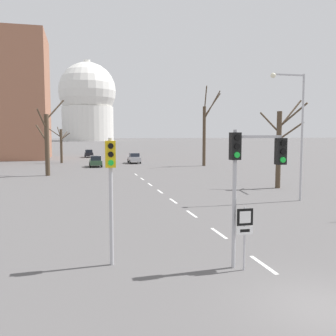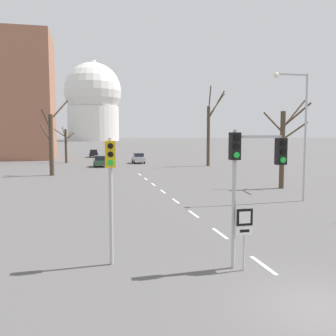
% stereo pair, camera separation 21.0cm
% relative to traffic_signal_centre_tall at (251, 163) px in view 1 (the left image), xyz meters
% --- Properties ---
extents(ground_plane, '(800.00, 800.00, 0.00)m').
position_rel_traffic_signal_centre_tall_xyz_m(ground_plane, '(0.58, -3.52, -3.76)').
color(ground_plane, '#565454').
extents(lane_stripe_0, '(0.16, 2.00, 0.01)m').
position_rel_traffic_signal_centre_tall_xyz_m(lane_stripe_0, '(0.58, 0.02, -3.76)').
color(lane_stripe_0, silver).
rests_on(lane_stripe_0, ground_plane).
extents(lane_stripe_1, '(0.16, 2.00, 0.01)m').
position_rel_traffic_signal_centre_tall_xyz_m(lane_stripe_1, '(0.58, 4.52, -3.76)').
color(lane_stripe_1, silver).
rests_on(lane_stripe_1, ground_plane).
extents(lane_stripe_2, '(0.16, 2.00, 0.01)m').
position_rel_traffic_signal_centre_tall_xyz_m(lane_stripe_2, '(0.58, 9.02, -3.76)').
color(lane_stripe_2, silver).
rests_on(lane_stripe_2, ground_plane).
extents(lane_stripe_3, '(0.16, 2.00, 0.01)m').
position_rel_traffic_signal_centre_tall_xyz_m(lane_stripe_3, '(0.58, 13.52, -3.76)').
color(lane_stripe_3, silver).
rests_on(lane_stripe_3, ground_plane).
extents(lane_stripe_4, '(0.16, 2.00, 0.01)m').
position_rel_traffic_signal_centre_tall_xyz_m(lane_stripe_4, '(0.58, 18.02, -3.76)').
color(lane_stripe_4, silver).
rests_on(lane_stripe_4, ground_plane).
extents(lane_stripe_5, '(0.16, 2.00, 0.01)m').
position_rel_traffic_signal_centre_tall_xyz_m(lane_stripe_5, '(0.58, 22.52, -3.76)').
color(lane_stripe_5, silver).
rests_on(lane_stripe_5, ground_plane).
extents(lane_stripe_6, '(0.16, 2.00, 0.01)m').
position_rel_traffic_signal_centre_tall_xyz_m(lane_stripe_6, '(0.58, 27.02, -3.76)').
color(lane_stripe_6, silver).
rests_on(lane_stripe_6, ground_plane).
extents(lane_stripe_7, '(0.16, 2.00, 0.01)m').
position_rel_traffic_signal_centre_tall_xyz_m(lane_stripe_7, '(0.58, 31.52, -3.76)').
color(lane_stripe_7, silver).
rests_on(lane_stripe_7, ground_plane).
extents(traffic_signal_centre_tall, '(2.14, 0.34, 4.96)m').
position_rel_traffic_signal_centre_tall_xyz_m(traffic_signal_centre_tall, '(0.00, 0.00, 0.00)').
color(traffic_signal_centre_tall, '#B2B2B7').
rests_on(traffic_signal_centre_tall, ground_plane).
extents(traffic_signal_near_left, '(0.36, 0.34, 4.66)m').
position_rel_traffic_signal_centre_tall_xyz_m(traffic_signal_near_left, '(-4.86, 1.32, -0.50)').
color(traffic_signal_near_left, '#B2B2B7').
rests_on(traffic_signal_near_left, ground_plane).
extents(route_sign_post, '(0.60, 0.08, 2.26)m').
position_rel_traffic_signal_centre_tall_xyz_m(route_sign_post, '(-0.35, -0.32, -2.23)').
color(route_sign_post, '#B2B2B7').
rests_on(route_sign_post, ground_plane).
extents(street_lamp_right, '(2.65, 0.36, 8.99)m').
position_rel_traffic_signal_centre_tall_xyz_m(street_lamp_right, '(9.06, 11.52, 1.75)').
color(street_lamp_right, '#B2B2B7').
rests_on(street_lamp_right, ground_plane).
extents(sedan_near_left, '(1.80, 3.91, 1.63)m').
position_rel_traffic_signal_centre_tall_xyz_m(sedan_near_left, '(-3.61, 43.21, -2.94)').
color(sedan_near_left, '#2D4C33').
rests_on(sedan_near_left, ground_plane).
extents(sedan_near_right, '(1.82, 3.83, 1.69)m').
position_rel_traffic_signal_centre_tall_xyz_m(sedan_near_right, '(2.82, 48.39, -2.91)').
color(sedan_near_right, '#B7B7BC').
rests_on(sedan_near_right, ground_plane).
extents(sedan_mid_centre, '(1.73, 3.81, 1.59)m').
position_rel_traffic_signal_centre_tall_xyz_m(sedan_mid_centre, '(-3.97, 66.13, -2.97)').
color(sedan_mid_centre, black).
rests_on(sedan_mid_centre, ground_plane).
extents(bare_tree_left_near, '(3.34, 3.31, 8.76)m').
position_rel_traffic_signal_centre_tall_xyz_m(bare_tree_left_near, '(-9.49, 32.75, 0.13)').
color(bare_tree_left_near, '#473828').
rests_on(bare_tree_left_near, ground_plane).
extents(bare_tree_right_near, '(4.01, 3.54, 7.88)m').
position_rel_traffic_signal_centre_tall_xyz_m(bare_tree_right_near, '(11.32, 17.59, 0.10)').
color(bare_tree_right_near, '#473828').
rests_on(bare_tree_right_near, ground_plane).
extents(bare_tree_left_far, '(3.36, 2.06, 6.00)m').
position_rel_traffic_signal_centre_tall_xyz_m(bare_tree_left_far, '(-8.76, 51.80, -0.67)').
color(bare_tree_left_far, '#473828').
rests_on(bare_tree_left_far, ground_plane).
extents(bare_tree_right_far, '(3.18, 2.63, 11.72)m').
position_rel_traffic_signal_centre_tall_xyz_m(bare_tree_right_far, '(12.48, 41.09, 1.43)').
color(bare_tree_right_far, '#473828').
rests_on(bare_tree_right_far, ground_plane).
extents(capitol_dome, '(38.58, 38.58, 54.50)m').
position_rel_traffic_signal_centre_tall_xyz_m(capitol_dome, '(0.58, 251.45, 22.78)').
color(capitol_dome, silver).
rests_on(capitol_dome, ground_plane).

